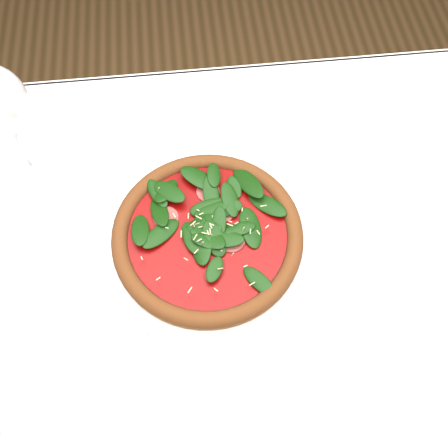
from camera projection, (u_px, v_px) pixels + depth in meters
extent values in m
plane|color=brown|center=(237.00, 360.00, 1.45)|extent=(6.00, 6.00, 0.00)
cube|color=silver|center=(247.00, 260.00, 0.80)|extent=(1.20, 0.80, 0.04)
cylinder|color=#4F321F|center=(13.00, 218.00, 1.27)|extent=(0.06, 0.06, 0.71)
cylinder|color=#4F321F|center=(427.00, 179.00, 1.32)|extent=(0.06, 0.06, 0.71)
cube|color=silver|center=(221.00, 106.00, 1.07)|extent=(1.20, 0.01, 0.22)
cylinder|color=silver|center=(208.00, 240.00, 0.79)|extent=(0.35, 0.35, 0.01)
torus|color=silver|center=(208.00, 239.00, 0.79)|extent=(0.35, 0.35, 0.01)
cylinder|color=#965824|center=(208.00, 237.00, 0.78)|extent=(0.38, 0.38, 0.01)
torus|color=#974F23|center=(207.00, 235.00, 0.78)|extent=(0.38, 0.38, 0.03)
cylinder|color=#870504|center=(207.00, 235.00, 0.78)|extent=(0.32, 0.32, 0.00)
cylinder|color=#99483D|center=(207.00, 233.00, 0.77)|extent=(0.28, 0.28, 0.00)
ellipsoid|color=#10380A|center=(207.00, 231.00, 0.76)|extent=(0.30, 0.30, 0.02)
cylinder|color=beige|center=(207.00, 229.00, 0.76)|extent=(0.28, 0.28, 0.00)
cylinder|color=white|center=(34.00, 164.00, 0.86)|extent=(0.08, 0.08, 0.00)
cylinder|color=white|center=(22.00, 145.00, 0.81)|extent=(0.01, 0.01, 0.11)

